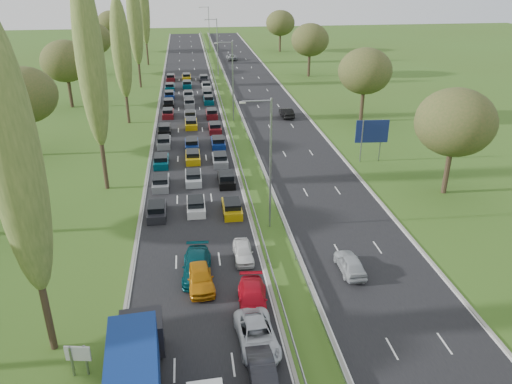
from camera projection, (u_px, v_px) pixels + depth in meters
ground at (232, 117)px, 79.37m from camera, size 260.00×260.00×0.00m
near_carriageway at (189, 114)px, 80.79m from camera, size 10.50×215.00×0.04m
far_carriageway at (272, 111)px, 82.46m from camera, size 10.50×215.00×0.04m
central_reservation at (231, 110)px, 81.39m from camera, size 2.36×215.00×0.32m
lamp_columns at (233, 82)px, 75.09m from camera, size 0.18×140.18×12.00m
poplar_row at (110, 51)px, 61.60m from camera, size 2.80×127.80×22.44m
woodland_left at (15, 102)px, 57.23m from camera, size 8.00×166.00×11.10m
woodland_right at (386, 83)px, 66.58m from camera, size 8.00×153.00×11.10m
traffic_queue_fill at (190, 121)px, 76.00m from camera, size 9.03×67.82×0.80m
near_car_7 at (197, 266)px, 38.46m from camera, size 2.48×5.42×1.54m
near_car_8 at (200, 277)px, 37.09m from camera, size 2.26×4.86×1.61m
near_car_9 at (263, 375)px, 28.29m from camera, size 1.57×4.32×1.41m
near_car_10 at (257, 335)px, 31.32m from camera, size 2.67×5.26×1.42m
near_car_11 at (253, 299)px, 34.73m from camera, size 2.41×5.11×1.44m
near_car_12 at (243, 252)px, 40.61m from camera, size 1.55×3.82×1.30m
far_car_0 at (350, 263)px, 38.90m from camera, size 1.73×4.22×1.43m
far_car_1 at (287, 113)px, 79.02m from camera, size 1.83×4.54×1.47m
far_car_2 at (232, 57)px, 127.74m from camera, size 2.48×5.26×1.45m
blue_lorry at (136, 373)px, 26.63m from camera, size 2.62×9.43×3.98m
info_sign at (78, 357)px, 28.72m from camera, size 1.49×0.37×2.10m
direction_sign at (372, 133)px, 59.99m from camera, size 4.00×0.41×5.20m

